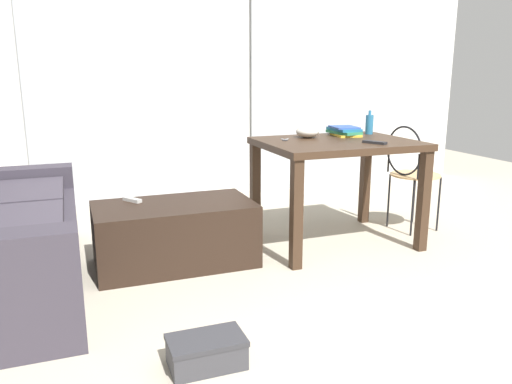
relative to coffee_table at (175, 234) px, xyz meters
name	(u,v)px	position (x,y,z in m)	size (l,w,h in m)	color
ground_plane	(325,261)	(0.99, -0.33, -0.21)	(8.88, 8.88, 0.00)	#B2A893
wall_back	(227,70)	(0.99, 1.92, 1.09)	(5.79, 0.10, 2.61)	silver
curtains	(229,81)	(0.99, 1.83, 0.98)	(3.96, 0.03, 2.40)	#B2B7BC
coffee_table	(175,234)	(0.00, 0.00, 0.00)	(1.06, 0.58, 0.43)	black
craft_table	(337,156)	(1.25, 0.02, 0.47)	(1.12, 0.87, 0.80)	#382619
wire_chair	(410,166)	(1.97, 0.08, 0.33)	(0.41, 0.42, 0.87)	tan
bottle_near	(369,124)	(1.68, 0.27, 0.66)	(0.06, 0.06, 0.19)	teal
bowl	(308,132)	(1.11, 0.24, 0.63)	(0.18, 0.18, 0.09)	beige
book_stack	(344,131)	(1.44, 0.24, 0.62)	(0.23, 0.30, 0.07)	gold
tv_remote_on_table	(375,142)	(1.41, -0.23, 0.59)	(0.05, 0.17, 0.02)	#232326
scissors	(285,140)	(0.88, 0.16, 0.58)	(0.09, 0.12, 0.00)	#9EA0A5
tv_remote_primary	(132,200)	(-0.25, 0.16, 0.23)	(0.04, 0.15, 0.02)	#B7B7B2
shoebox	(207,352)	(-0.13, -1.29, -0.14)	(0.34, 0.21, 0.14)	#38383D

